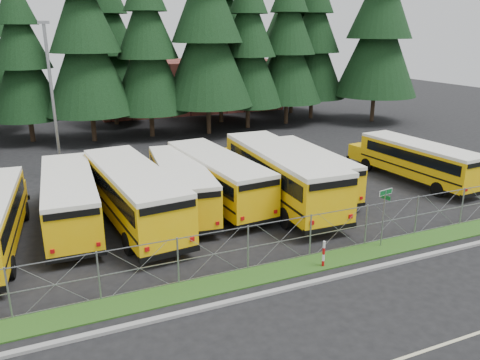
{
  "coord_description": "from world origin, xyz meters",
  "views": [
    {
      "loc": [
        -11.25,
        -17.03,
        9.61
      ],
      "look_at": [
        -2.22,
        4.0,
        2.24
      ],
      "focal_mm": 35.0,
      "sensor_mm": 36.0,
      "label": 1
    }
  ],
  "objects_px": {
    "bus_5": "(278,176)",
    "street_sign": "(384,206)",
    "bus_3": "(180,185)",
    "bus_1": "(70,200)",
    "light_standard": "(52,97)",
    "bus_6": "(306,170)",
    "bus_4": "(215,179)",
    "striped_bollard": "(324,254)",
    "bus_east": "(414,162)",
    "bus_2": "(132,195)"
  },
  "relations": [
    {
      "from": "bus_east",
      "to": "bus_6",
      "type": "bearing_deg",
      "value": 165.96
    },
    {
      "from": "striped_bollard",
      "to": "light_standard",
      "type": "distance_m",
      "value": 20.64
    },
    {
      "from": "bus_6",
      "to": "striped_bollard",
      "type": "distance_m",
      "value": 10.1
    },
    {
      "from": "bus_3",
      "to": "street_sign",
      "type": "bearing_deg",
      "value": -43.43
    },
    {
      "from": "bus_4",
      "to": "bus_east",
      "type": "xyz_separation_m",
      "value": [
        13.5,
        -1.41,
        -0.12
      ]
    },
    {
      "from": "street_sign",
      "to": "bus_1",
      "type": "bearing_deg",
      "value": 147.49
    },
    {
      "from": "street_sign",
      "to": "striped_bollard",
      "type": "bearing_deg",
      "value": -170.04
    },
    {
      "from": "striped_bollard",
      "to": "bus_5",
      "type": "bearing_deg",
      "value": 76.25
    },
    {
      "from": "bus_6",
      "to": "street_sign",
      "type": "height_order",
      "value": "street_sign"
    },
    {
      "from": "bus_6",
      "to": "striped_bollard",
      "type": "bearing_deg",
      "value": -115.01
    },
    {
      "from": "street_sign",
      "to": "striped_bollard",
      "type": "xyz_separation_m",
      "value": [
        -3.55,
        -0.62,
        -1.43
      ]
    },
    {
      "from": "bus_1",
      "to": "bus_east",
      "type": "height_order",
      "value": "bus_1"
    },
    {
      "from": "striped_bollard",
      "to": "light_standard",
      "type": "relative_size",
      "value": 0.12
    },
    {
      "from": "bus_3",
      "to": "bus_6",
      "type": "relative_size",
      "value": 1.04
    },
    {
      "from": "bus_1",
      "to": "bus_3",
      "type": "height_order",
      "value": "bus_1"
    },
    {
      "from": "bus_2",
      "to": "bus_3",
      "type": "distance_m",
      "value": 3.06
    },
    {
      "from": "bus_4",
      "to": "bus_east",
      "type": "relative_size",
      "value": 1.09
    },
    {
      "from": "bus_2",
      "to": "bus_6",
      "type": "bearing_deg",
      "value": -0.25
    },
    {
      "from": "bus_4",
      "to": "bus_6",
      "type": "distance_m",
      "value": 5.96
    },
    {
      "from": "light_standard",
      "to": "bus_6",
      "type": "bearing_deg",
      "value": -32.0
    },
    {
      "from": "bus_4",
      "to": "light_standard",
      "type": "bearing_deg",
      "value": 127.78
    },
    {
      "from": "bus_2",
      "to": "bus_east",
      "type": "xyz_separation_m",
      "value": [
        18.49,
        -0.16,
        -0.22
      ]
    },
    {
      "from": "bus_5",
      "to": "light_standard",
      "type": "distance_m",
      "value": 15.57
    },
    {
      "from": "bus_4",
      "to": "bus_5",
      "type": "bearing_deg",
      "value": -28.89
    },
    {
      "from": "bus_5",
      "to": "bus_east",
      "type": "distance_m",
      "value": 10.14
    },
    {
      "from": "bus_3",
      "to": "bus_east",
      "type": "height_order",
      "value": "bus_3"
    },
    {
      "from": "bus_3",
      "to": "bus_6",
      "type": "height_order",
      "value": "bus_3"
    },
    {
      "from": "bus_4",
      "to": "light_standard",
      "type": "xyz_separation_m",
      "value": [
        -7.93,
        8.5,
        4.06
      ]
    },
    {
      "from": "striped_bollard",
      "to": "bus_4",
      "type": "bearing_deg",
      "value": 99.12
    },
    {
      "from": "bus_1",
      "to": "bus_5",
      "type": "distance_m",
      "value": 11.37
    },
    {
      "from": "street_sign",
      "to": "striped_bollard",
      "type": "relative_size",
      "value": 2.34
    },
    {
      "from": "bus_5",
      "to": "street_sign",
      "type": "bearing_deg",
      "value": -75.25
    },
    {
      "from": "bus_2",
      "to": "street_sign",
      "type": "distance_m",
      "value": 12.42
    },
    {
      "from": "bus_4",
      "to": "street_sign",
      "type": "distance_m",
      "value": 9.96
    },
    {
      "from": "bus_east",
      "to": "bus_5",
      "type": "bearing_deg",
      "value": 175.6
    },
    {
      "from": "bus_2",
      "to": "light_standard",
      "type": "bearing_deg",
      "value": 100.96
    },
    {
      "from": "bus_1",
      "to": "bus_5",
      "type": "bearing_deg",
      "value": -4.0
    },
    {
      "from": "bus_1",
      "to": "striped_bollard",
      "type": "relative_size",
      "value": 8.86
    },
    {
      "from": "bus_east",
      "to": "light_standard",
      "type": "distance_m",
      "value": 23.99
    },
    {
      "from": "bus_east",
      "to": "striped_bollard",
      "type": "height_order",
      "value": "bus_east"
    },
    {
      "from": "bus_2",
      "to": "bus_4",
      "type": "xyz_separation_m",
      "value": [
        4.99,
        1.25,
        -0.1
      ]
    },
    {
      "from": "bus_1",
      "to": "bus_4",
      "type": "xyz_separation_m",
      "value": [
        7.94,
        0.32,
        0.04
      ]
    },
    {
      "from": "bus_1",
      "to": "bus_3",
      "type": "bearing_deg",
      "value": 2.9
    },
    {
      "from": "bus_2",
      "to": "street_sign",
      "type": "bearing_deg",
      "value": -42.04
    },
    {
      "from": "bus_4",
      "to": "street_sign",
      "type": "bearing_deg",
      "value": -64.87
    },
    {
      "from": "bus_6",
      "to": "light_standard",
      "type": "bearing_deg",
      "value": 149.41
    },
    {
      "from": "bus_3",
      "to": "bus_east",
      "type": "bearing_deg",
      "value": 1.67
    },
    {
      "from": "bus_4",
      "to": "bus_5",
      "type": "xyz_separation_m",
      "value": [
        3.37,
        -1.48,
        0.18
      ]
    },
    {
      "from": "bus_1",
      "to": "light_standard",
      "type": "height_order",
      "value": "light_standard"
    },
    {
      "from": "striped_bollard",
      "to": "light_standard",
      "type": "xyz_separation_m",
      "value": [
        -9.41,
        17.7,
        4.9
      ]
    }
  ]
}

